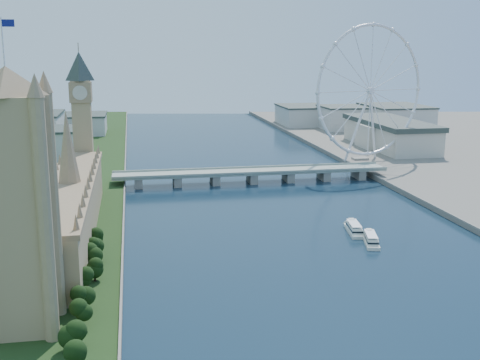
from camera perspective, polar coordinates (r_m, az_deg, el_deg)
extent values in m
cube|color=tan|center=(228.82, -20.39, -3.30)|extent=(22.00, 22.00, 86.00)
pyramid|color=#937A59|center=(221.32, -21.42, 10.05)|extent=(28.16, 28.16, 10.00)
cylinder|color=silver|center=(221.27, -21.59, 12.12)|extent=(0.50, 0.50, 16.00)
cube|color=navy|center=(221.02, -21.14, 13.71)|extent=(4.00, 0.16, 2.40)
cube|color=tan|center=(345.35, -15.68, -2.85)|extent=(24.00, 200.00, 28.00)
cone|color=#937A59|center=(338.04, -16.03, 3.05)|extent=(12.00, 12.00, 40.00)
cube|color=tan|center=(445.92, -14.64, 3.96)|extent=(13.00, 13.00, 80.00)
cube|color=#937A59|center=(442.65, -14.87, 8.06)|extent=(15.00, 15.00, 14.00)
pyramid|color=#2D3833|center=(441.68, -15.07, 11.68)|extent=(20.02, 20.02, 20.00)
cube|color=gray|center=(481.33, 1.14, 0.78)|extent=(220.00, 22.00, 2.00)
cube|color=gray|center=(473.16, -9.61, -0.18)|extent=(6.00, 20.00, 7.50)
cube|color=gray|center=(474.33, -5.99, -0.04)|extent=(6.00, 20.00, 7.50)
cube|color=gray|center=(477.39, -2.40, 0.09)|extent=(6.00, 20.00, 7.50)
cube|color=gray|center=(482.30, 1.14, 0.23)|extent=(6.00, 20.00, 7.50)
cube|color=gray|center=(489.00, 4.58, 0.36)|extent=(6.00, 20.00, 7.50)
cube|color=gray|center=(497.42, 7.93, 0.48)|extent=(6.00, 20.00, 7.50)
cube|color=gray|center=(507.48, 11.15, 0.60)|extent=(6.00, 20.00, 7.50)
torus|color=silver|center=(560.83, 12.26, 8.28)|extent=(113.60, 39.12, 118.60)
cylinder|color=silver|center=(560.83, 12.26, 8.28)|extent=(7.25, 6.61, 6.00)
cube|color=gray|center=(576.59, 11.32, 2.01)|extent=(14.00, 10.00, 2.00)
cube|color=beige|center=(602.56, -16.52, 3.33)|extent=(40.00, 60.00, 26.00)
cube|color=beige|center=(695.84, -19.05, 4.55)|extent=(60.00, 80.00, 32.00)
cube|color=beige|center=(769.74, -14.47, 5.14)|extent=(50.00, 70.00, 22.00)
cube|color=beige|center=(795.91, 9.94, 5.78)|extent=(60.00, 60.00, 28.00)
cube|color=beige|center=(800.27, 14.50, 5.69)|extent=(70.00, 90.00, 30.00)
cube|color=beige|center=(840.38, 5.96, 6.10)|extent=(60.00, 80.00, 24.00)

